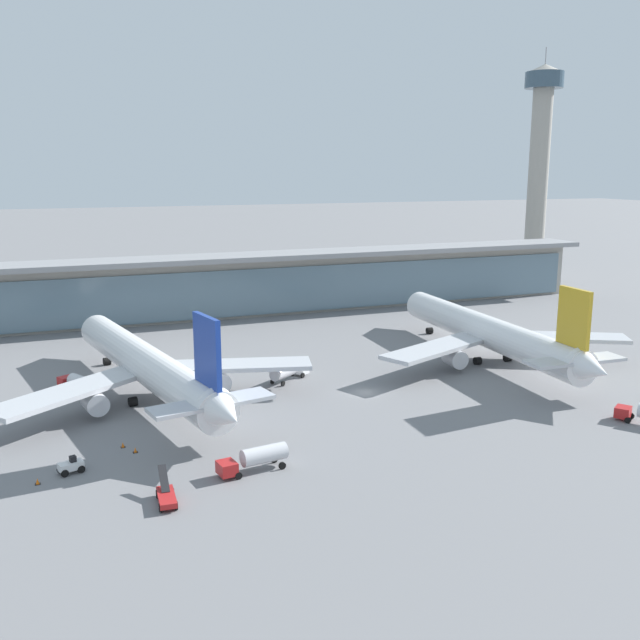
{
  "coord_description": "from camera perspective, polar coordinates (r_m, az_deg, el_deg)",
  "views": [
    {
      "loc": [
        -46.37,
        -98.42,
        35.3
      ],
      "look_at": [
        0.0,
        19.86,
        8.04
      ],
      "focal_mm": 39.54,
      "sensor_mm": 36.0,
      "label": 1
    }
  ],
  "objects": [
    {
      "name": "control_tower",
      "position": [
        243.95,
        17.34,
        12.6
      ],
      "size": [
        12.0,
        12.0,
        72.74
      ],
      "color": "#9E998E",
      "rests_on": "ground"
    },
    {
      "name": "airliner_left_stand",
      "position": [
        112.53,
        -13.73,
        -3.6
      ],
      "size": [
        49.59,
        65.31,
        17.49
      ],
      "color": "white",
      "rests_on": "ground"
    },
    {
      "name": "service_truck_at_far_stand_red",
      "position": [
        85.65,
        -5.21,
        -11.03
      ],
      "size": [
        8.84,
        3.61,
        2.95
      ],
      "color": "#B21E1E",
      "rests_on": "ground"
    },
    {
      "name": "ground_plane",
      "position": [
        114.37,
        3.65,
        -5.89
      ],
      "size": [
        1200.0,
        1200.0,
        0.0
      ],
      "primitive_type": "plane",
      "color": "slate"
    },
    {
      "name": "safety_cone_charlie",
      "position": [
        96.06,
        -15.66,
        -9.72
      ],
      "size": [
        0.62,
        0.62,
        0.7
      ],
      "color": "orange",
      "rests_on": "ground"
    },
    {
      "name": "terminal_building",
      "position": [
        173.99,
        -5.68,
        2.98
      ],
      "size": [
        187.32,
        12.8,
        15.2
      ],
      "color": "#9E998E",
      "rests_on": "ground"
    },
    {
      "name": "service_truck_by_tail_red",
      "position": [
        120.21,
        -18.97,
        -4.8
      ],
      "size": [
        5.96,
        8.67,
        2.95
      ],
      "color": "#B21E1E",
      "rests_on": "ground"
    },
    {
      "name": "safety_cone_alpha",
      "position": [
        88.7,
        -21.9,
        -12.04
      ],
      "size": [
        0.62,
        0.62,
        0.7
      ],
      "color": "orange",
      "rests_on": "ground"
    },
    {
      "name": "airliner_centre_stand",
      "position": [
        135.07,
        13.52,
        -0.97
      ],
      "size": [
        50.47,
        65.65,
        17.49
      ],
      "color": "white",
      "rests_on": "ground"
    },
    {
      "name": "service_truck_under_wing_white",
      "position": [
        120.02,
        -2.61,
        -4.16
      ],
      "size": [
        8.34,
        6.76,
        2.95
      ],
      "color": "silver",
      "rests_on": "ground"
    },
    {
      "name": "safety_cone_bravo",
      "position": [
        94.03,
        -14.72,
        -10.15
      ],
      "size": [
        0.62,
        0.62,
        0.7
      ],
      "color": "orange",
      "rests_on": "ground"
    },
    {
      "name": "service_truck_near_nose_red",
      "position": [
        80.01,
        -12.33,
        -13.73
      ],
      "size": [
        2.18,
        6.87,
        2.7
      ],
      "color": "#B21E1E",
      "rests_on": "ground"
    },
    {
      "name": "service_truck_on_taxiway_white",
      "position": [
        90.16,
        -19.51,
        -11.07
      ],
      "size": [
        3.22,
        2.43,
        2.05
      ],
      "color": "silver",
      "rests_on": "ground"
    }
  ]
}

